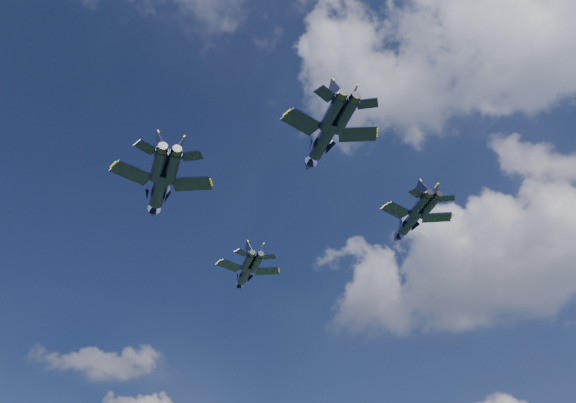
% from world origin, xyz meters
% --- Properties ---
extents(jet_lead, '(12.78, 11.83, 3.35)m').
position_xyz_m(jet_lead, '(-15.60, 16.04, 63.47)').
color(jet_lead, black).
extents(jet_left, '(16.35, 15.07, 4.28)m').
position_xyz_m(jet_left, '(-12.12, -9.90, 63.74)').
color(jet_left, black).
extents(jet_right, '(13.58, 12.78, 3.59)m').
position_xyz_m(jet_right, '(13.32, 18.98, 65.81)').
color(jet_right, black).
extents(jet_slot, '(14.78, 13.50, 3.86)m').
position_xyz_m(jet_slot, '(12.23, -7.02, 63.91)').
color(jet_slot, black).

